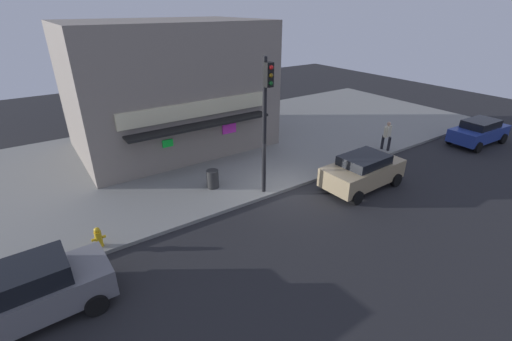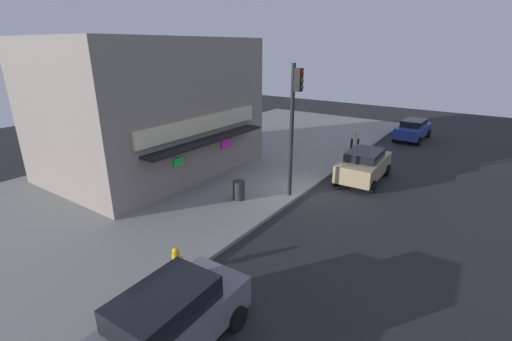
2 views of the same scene
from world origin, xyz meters
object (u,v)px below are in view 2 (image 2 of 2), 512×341
Objects in this scene: pedestrian at (355,137)px; parked_car_tan at (364,165)px; fire_hydrant at (176,259)px; parked_car_blue at (413,129)px; parked_car_grey at (166,324)px; trash_can at (239,190)px; traffic_light at (294,115)px.

pedestrian reaches higher than parked_car_tan.
parked_car_blue is (21.99, -2.24, 0.27)m from fire_hydrant.
pedestrian is at bearing 7.03° from parked_car_grey.
parked_car_tan reaches higher than parked_car_blue.
pedestrian is (16.07, 0.13, 0.57)m from fire_hydrant.
trash_can is at bearing 26.43° from parked_car_grey.
pedestrian is at bearing 24.99° from parked_car_tan.
parked_car_blue reaches higher than fire_hydrant.
parked_car_tan is at bearing 178.93° from parked_car_blue.
parked_car_blue reaches higher than trash_can.
fire_hydrant is 16.08m from pedestrian.
fire_hydrant is 0.19× the size of parked_car_tan.
parked_car_grey is (-2.27, -2.13, 0.36)m from fire_hydrant.
traffic_light is at bearing -178.70° from pedestrian.
parked_car_tan is (13.67, 0.09, -0.03)m from parked_car_grey.
parked_car_tan reaches higher than trash_can.
parked_car_tan is (-4.66, -2.17, -0.24)m from pedestrian.
parked_car_blue is at bearing -1.07° from parked_car_tan.
parked_car_tan is 1.00× the size of parked_car_blue.
traffic_light is 1.43× the size of parked_car_tan.
parked_car_blue is (16.56, -3.93, 0.22)m from trash_can.
pedestrian is 6.38m from parked_car_blue.
fire_hydrant is at bearing 174.18° from parked_car_blue.
trash_can is 0.51× the size of pedestrian.
pedestrian reaches higher than trash_can.
traffic_light is 1.36× the size of parked_car_grey.
trash_can is at bearing 166.65° from parked_car_blue.
pedestrian is 5.15m from parked_car_tan.
pedestrian reaches higher than parked_car_grey.
trash_can is 0.21× the size of parked_car_tan.
traffic_light reaches higher than parked_car_grey.
trash_can is (5.42, 1.69, 0.05)m from fire_hydrant.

